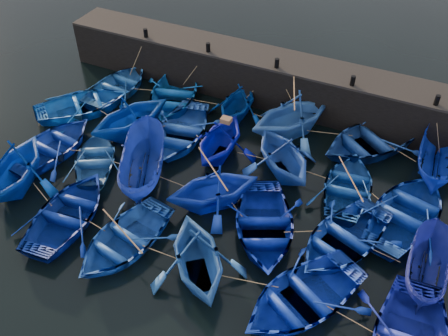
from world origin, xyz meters
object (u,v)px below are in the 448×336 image
at_px(boat_0, 118,86).
at_px(boat_20, 14,167).
at_px(wooden_crate, 226,120).
at_px(boat_13, 53,145).
at_px(boat_8, 180,131).

relative_size(boat_0, boat_20, 1.08).
height_order(boat_20, wooden_crate, wooden_crate).
bearing_deg(wooden_crate, boat_13, -156.79).
height_order(boat_8, wooden_crate, wooden_crate).
relative_size(boat_13, boat_20, 1.09).
relative_size(boat_0, boat_8, 0.95).
height_order(boat_13, boat_20, boat_20).
bearing_deg(boat_0, boat_13, 96.81).
xyz_separation_m(boat_0, boat_8, (5.35, -2.25, 0.02)).
height_order(boat_0, boat_13, boat_13).
xyz_separation_m(boat_13, wooden_crate, (7.85, 3.37, 1.78)).
relative_size(boat_20, wooden_crate, 9.38).
distance_m(boat_0, boat_20, 8.57).
bearing_deg(boat_0, wooden_crate, 166.66).
height_order(boat_8, boat_20, boat_20).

